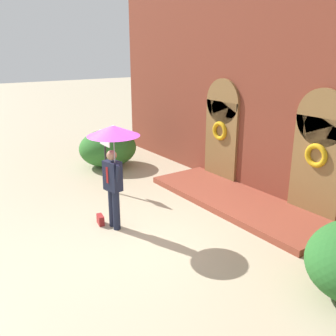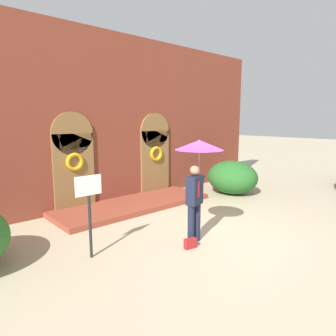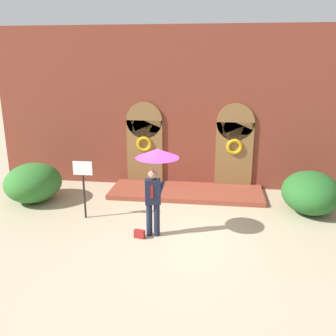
{
  "view_description": "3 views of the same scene",
  "coord_description": "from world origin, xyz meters",
  "px_view_note": "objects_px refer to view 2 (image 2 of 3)",
  "views": [
    {
      "loc": [
        6.35,
        -3.54,
        3.87
      ],
      "look_at": [
        -0.35,
        1.13,
        1.24
      ],
      "focal_mm": 40.0,
      "sensor_mm": 36.0,
      "label": 1
    },
    {
      "loc": [
        -5.49,
        -4.67,
        2.83
      ],
      "look_at": [
        0.01,
        1.42,
        1.48
      ],
      "focal_mm": 32.0,
      "sensor_mm": 36.0,
      "label": 2
    },
    {
      "loc": [
        0.98,
        -9.06,
        4.53
      ],
      "look_at": [
        -0.43,
        1.53,
        1.38
      ],
      "focal_mm": 40.0,
      "sensor_mm": 36.0,
      "label": 3
    }
  ],
  "objects_px": {
    "handbag": "(190,243)",
    "sign_post": "(89,203)",
    "shrub_right": "(232,177)",
    "person_with_umbrella": "(198,160)"
  },
  "relations": [
    {
      "from": "handbag",
      "to": "sign_post",
      "type": "xyz_separation_m",
      "value": [
        -1.84,
        1.07,
        1.05
      ]
    },
    {
      "from": "shrub_right",
      "to": "sign_post",
      "type": "bearing_deg",
      "value": -168.89
    },
    {
      "from": "person_with_umbrella",
      "to": "sign_post",
      "type": "distance_m",
      "value": 2.54
    },
    {
      "from": "sign_post",
      "to": "shrub_right",
      "type": "relative_size",
      "value": 0.87
    },
    {
      "from": "handbag",
      "to": "shrub_right",
      "type": "relative_size",
      "value": 0.14
    },
    {
      "from": "person_with_umbrella",
      "to": "handbag",
      "type": "xyz_separation_m",
      "value": [
        -0.43,
        -0.2,
        -1.8
      ]
    },
    {
      "from": "person_with_umbrella",
      "to": "sign_post",
      "type": "xyz_separation_m",
      "value": [
        -2.27,
        0.87,
        -0.75
      ]
    },
    {
      "from": "handbag",
      "to": "sign_post",
      "type": "distance_m",
      "value": 2.37
    },
    {
      "from": "sign_post",
      "to": "shrub_right",
      "type": "height_order",
      "value": "sign_post"
    },
    {
      "from": "person_with_umbrella",
      "to": "sign_post",
      "type": "height_order",
      "value": "person_with_umbrella"
    }
  ]
}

